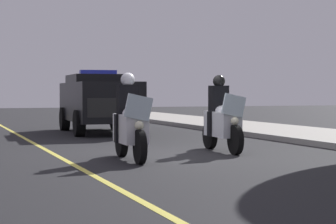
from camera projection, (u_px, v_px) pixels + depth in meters
name	position (u px, v px, depth m)	size (l,w,h in m)	color
ground_plane	(173.00, 155.00, 13.34)	(80.00, 80.00, 0.00)	black
curb_strip	(334.00, 146.00, 14.73)	(48.00, 0.24, 0.15)	#9E9B93
lane_stripe_center	(62.00, 159.00, 12.53)	(48.00, 0.12, 0.01)	#E0D14C
police_motorcycle_lead_left	(130.00, 124.00, 12.27)	(2.14, 0.60, 1.72)	black
police_motorcycle_lead_right	(222.00, 120.00, 14.00)	(2.14, 0.60, 1.72)	black
police_suv	(99.00, 100.00, 20.47)	(4.99, 2.27, 2.05)	black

